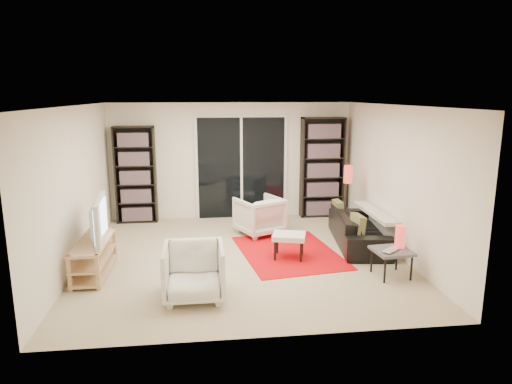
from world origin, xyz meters
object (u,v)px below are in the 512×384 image
bookshelf_right (322,168)px  ottoman (289,237)px  side_table (392,253)px  armchair_front (194,272)px  floor_lamp (348,182)px  bookshelf_left (136,175)px  sofa (359,228)px  tv_stand (94,256)px  armchair_back (259,216)px

bookshelf_right → ottoman: bookshelf_right is taller
side_table → armchair_front: bearing=-172.1°
side_table → floor_lamp: bearing=87.8°
bookshelf_right → ottoman: 2.82m
bookshelf_right → armchair_front: bookshelf_right is taller
bookshelf_left → sofa: bearing=-25.7°
bookshelf_right → tv_stand: bearing=-146.2°
bookshelf_left → tv_stand: bookshelf_left is taller
tv_stand → side_table: bearing=-8.2°
tv_stand → armchair_back: 3.09m
armchair_front → sofa: bearing=32.7°
sofa → floor_lamp: floor_lamp is taller
bookshelf_right → armchair_front: (-2.65, -3.76, -0.69)m
sofa → armchair_front: size_ratio=2.50×
bookshelf_left → armchair_back: 2.70m
bookshelf_left → side_table: bearing=-40.2°
armchair_back → side_table: bearing=101.1°
armchair_back → armchair_front: size_ratio=0.99×
bookshelf_right → sofa: bearing=-85.2°
sofa → armchair_back: armchair_back is taller
bookshelf_left → bookshelf_right: size_ratio=0.93×
tv_stand → side_table: size_ratio=2.37×
side_table → floor_lamp: floor_lamp is taller
bookshelf_right → armchair_back: bookshelf_right is taller
tv_stand → floor_lamp: bearing=21.7°
side_table → bookshelf_left: bearing=139.8°
bookshelf_right → side_table: size_ratio=3.80×
tv_stand → sofa: size_ratio=0.67×
armchair_back → bookshelf_right: bearing=-167.3°
bookshelf_left → bookshelf_right: (3.85, -0.00, 0.07)m
armchair_front → side_table: size_ratio=1.42×
bookshelf_left → ottoman: bookshelf_left is taller
sofa → side_table: 1.44m
armchair_back → floor_lamp: size_ratio=0.62×
sofa → armchair_back: bearing=71.4°
bookshelf_left → bookshelf_right: 3.85m
tv_stand → ottoman: bearing=5.7°
armchair_front → floor_lamp: floor_lamp is taller
sofa → armchair_front: (-2.82, -1.83, 0.07)m
armchair_back → side_table: (1.62, -2.24, 0.01)m
bookshelf_right → ottoman: (-1.17, -2.46, -0.71)m
tv_stand → sofa: 4.35m
bookshelf_left → armchair_front: bearing=-72.3°
bookshelf_left → armchair_front: (1.20, -3.76, -0.62)m
ottoman → side_table: size_ratio=1.09×
bookshelf_left → sofa: bookshelf_left is taller
sofa → floor_lamp: (0.07, 0.90, 0.65)m
armchair_back → ottoman: size_ratio=1.29×
bookshelf_left → side_table: (3.99, -3.37, -0.62)m
tv_stand → armchair_front: size_ratio=1.67×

